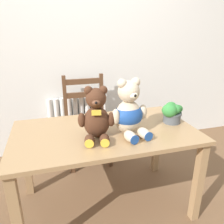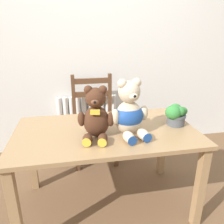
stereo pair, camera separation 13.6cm
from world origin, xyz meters
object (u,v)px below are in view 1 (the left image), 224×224
Objects in this scene: teddy_bear_right at (129,112)px; potted_plant at (172,112)px; teddy_bear_left at (96,116)px; wooden_chair_behind at (87,121)px.

potted_plant is at bearing -177.99° from teddy_bear_right.
teddy_bear_right reaches higher than potted_plant.
teddy_bear_right is (0.24, 0.00, 0.00)m from teddy_bear_left.
wooden_chair_behind reaches higher than potted_plant.
teddy_bear_left is 0.91× the size of teddy_bear_right.
teddy_bear_right reaches higher than teddy_bear_left.
teddy_bear_left is 1.86× the size of potted_plant.
wooden_chair_behind is at bearing -82.78° from teddy_bear_left.
teddy_bear_left is at bearing -172.19° from potted_plant.
teddy_bear_left is at bearing 85.27° from wooden_chair_behind.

